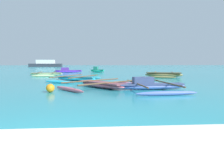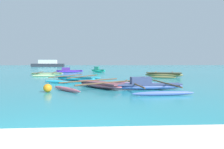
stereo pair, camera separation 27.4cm
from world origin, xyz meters
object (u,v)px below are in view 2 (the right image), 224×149
(moored_boat_1, at_px, (75,78))
(mooring_buoy_0, at_px, (48,88))
(distant_ferry, at_px, (48,64))
(moored_boat_4, at_px, (98,70))
(moored_boat_5, at_px, (164,75))
(moored_boat_0, at_px, (47,74))
(moored_boat_3, at_px, (148,85))
(moored_boat_6, at_px, (69,71))
(moored_boat_2, at_px, (99,84))

(moored_boat_1, xyz_separation_m, mooring_buoy_0, (-0.56, -6.36, 0.02))
(moored_boat_1, distance_m, distant_ferry, 60.57)
(moored_boat_4, bearing_deg, moored_boat_5, -37.84)
(moored_boat_0, height_order, moored_boat_3, moored_boat_3)
(moored_boat_3, xyz_separation_m, distant_ferry, (-21.59, 63.82, 0.81))
(moored_boat_3, relative_size, moored_boat_6, 1.05)
(moored_boat_0, relative_size, moored_boat_5, 1.21)
(moored_boat_0, distance_m, mooring_buoy_0, 13.60)
(moored_boat_6, relative_size, mooring_buoy_0, 10.17)
(moored_boat_0, distance_m, moored_boat_1, 7.89)
(moored_boat_3, bearing_deg, moored_boat_6, 106.09)
(moored_boat_3, xyz_separation_m, moored_boat_5, (3.77, 8.98, 0.03))
(moored_boat_1, bearing_deg, moored_boat_5, 48.98)
(moored_boat_4, bearing_deg, distant_ferry, 134.89)
(moored_boat_2, height_order, moored_boat_4, moored_boat_4)
(distant_ferry, bearing_deg, moored_boat_6, -71.95)
(mooring_buoy_0, bearing_deg, moored_boat_6, 95.92)
(moored_boat_5, bearing_deg, moored_boat_3, -92.94)
(moored_boat_1, relative_size, moored_boat_6, 1.23)
(moored_boat_1, bearing_deg, moored_boat_2, -40.00)
(moored_boat_3, height_order, mooring_buoy_0, moored_boat_3)
(moored_boat_0, xyz_separation_m, distant_ferry, (-13.03, 51.32, 0.86))
(moored_boat_1, bearing_deg, moored_boat_6, 128.25)
(moored_boat_4, bearing_deg, moored_boat_0, -104.92)
(moored_boat_1, relative_size, moored_boat_3, 1.17)
(distant_ferry, bearing_deg, moored_boat_4, -66.74)
(moored_boat_5, bearing_deg, moored_boat_6, 155.47)
(moored_boat_1, bearing_deg, distant_ferry, 133.80)
(mooring_buoy_0, distance_m, distant_ferry, 66.55)
(moored_boat_6, bearing_deg, moored_boat_0, -109.97)
(moored_boat_0, bearing_deg, moored_boat_6, 74.74)
(moored_boat_0, height_order, moored_boat_6, moored_boat_6)
(moored_boat_0, relative_size, moored_boat_4, 1.94)
(moored_boat_2, bearing_deg, mooring_buoy_0, -94.80)
(moored_boat_1, distance_m, moored_boat_3, 7.30)
(moored_boat_3, distance_m, mooring_buoy_0, 5.16)
(moored_boat_0, bearing_deg, moored_boat_5, -20.73)
(moored_boat_4, bearing_deg, moored_boat_6, -152.38)
(moored_boat_1, bearing_deg, moored_boat_4, 110.75)
(moored_boat_2, distance_m, mooring_buoy_0, 3.01)
(moored_boat_4, xyz_separation_m, moored_boat_6, (-4.38, -0.46, -0.04))
(moored_boat_2, height_order, moored_boat_6, moored_boat_6)
(moored_boat_0, xyz_separation_m, moored_boat_2, (5.96, -11.50, 0.01))
(mooring_buoy_0, bearing_deg, moored_boat_1, 84.95)
(moored_boat_2, height_order, mooring_buoy_0, mooring_buoy_0)
(moored_boat_0, bearing_deg, moored_boat_4, 48.60)
(moored_boat_5, bearing_deg, moored_boat_4, 140.37)
(moored_boat_2, bearing_deg, moored_boat_3, 31.05)
(moored_boat_2, distance_m, moored_boat_3, 2.79)
(moored_boat_1, distance_m, moored_boat_5, 8.95)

